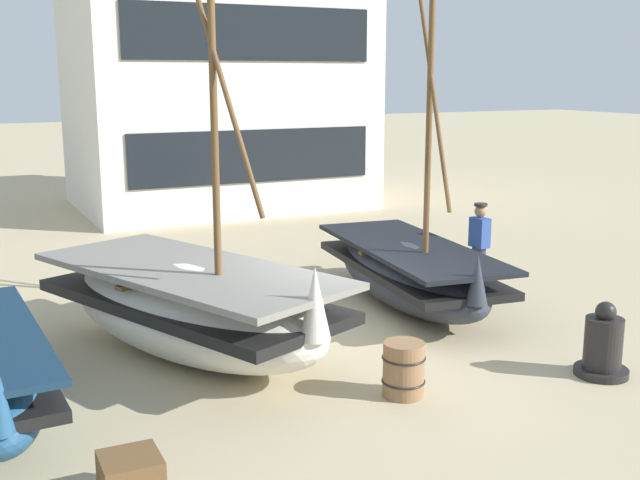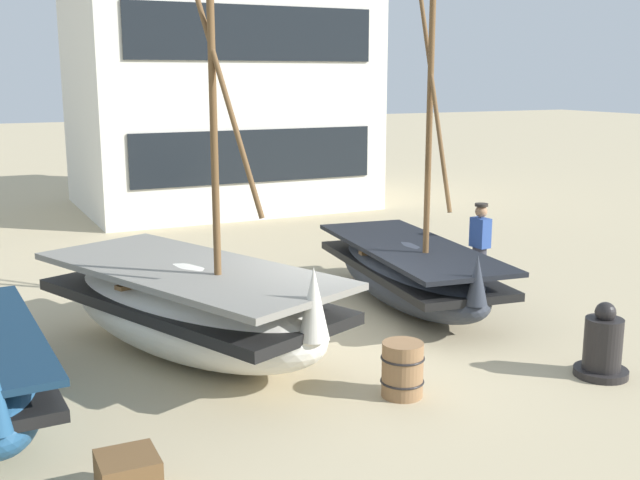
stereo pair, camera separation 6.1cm
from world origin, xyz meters
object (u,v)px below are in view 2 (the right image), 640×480
wooden_barrel (402,369)px  harbor_building_main (218,93)px  cargo_crate (128,478)px  fisherman_by_hull (480,250)px  fishing_boat_centre_large (410,272)px  capstan_winch (603,347)px  fishing_boat_far_right (191,306)px

wooden_barrel → harbor_building_main: size_ratio=0.08×
cargo_crate → fisherman_by_hull: bearing=30.4°
fishing_boat_centre_large → cargo_crate: (-5.83, -4.25, -0.37)m
wooden_barrel → cargo_crate: (-3.63, -0.97, -0.12)m
fisherman_by_hull → harbor_building_main: bearing=94.7°
fishing_boat_centre_large → capstan_winch: (0.55, -3.89, -0.20)m
fisherman_by_hull → fishing_boat_centre_large: bearing=-177.4°
wooden_barrel → cargo_crate: size_ratio=1.27×
fishing_boat_far_right → wooden_barrel: fishing_boat_far_right is taller
fishing_boat_centre_large → harbor_building_main: harbor_building_main is taller
fisherman_by_hull → capstan_winch: (-0.98, -3.96, -0.43)m
fisherman_by_hull → harbor_building_main: (-0.96, 11.68, 2.57)m
wooden_barrel → harbor_building_main: harbor_building_main is taller
fishing_boat_far_right → capstan_winch: size_ratio=6.54×
fisherman_by_hull → fishing_boat_far_right: bearing=-172.0°
fishing_boat_far_right → wooden_barrel: (1.94, -2.56, -0.38)m
fishing_boat_centre_large → wooden_barrel: fishing_boat_centre_large is taller
wooden_barrel → cargo_crate: 3.76m
fisherman_by_hull → wooden_barrel: size_ratio=2.41×
fisherman_by_hull → cargo_crate: size_ratio=3.05×
fishing_boat_far_right → cargo_crate: fishing_boat_far_right is taller
cargo_crate → wooden_barrel: bearing=14.9°
capstan_winch → wooden_barrel: (-2.75, 0.60, -0.05)m
wooden_barrel → cargo_crate: wooden_barrel is taller
capstan_winch → cargo_crate: (-6.38, -0.37, -0.17)m
fishing_boat_centre_large → fishing_boat_far_right: (-4.13, -0.73, 0.13)m
wooden_barrel → capstan_winch: bearing=-12.4°
capstan_winch → cargo_crate: bearing=-176.7°
wooden_barrel → harbor_building_main: (2.77, 15.04, 3.06)m
harbor_building_main → wooden_barrel: bearing=-100.4°
fishing_boat_far_right → capstan_winch: 5.66m
cargo_crate → harbor_building_main: 17.53m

